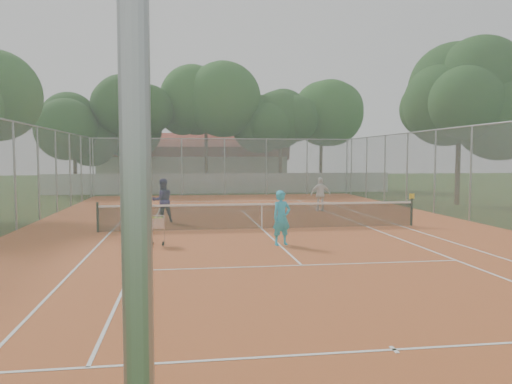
{
  "coord_description": "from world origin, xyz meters",
  "views": [
    {
      "loc": [
        -2.88,
        -18.3,
        2.7
      ],
      "look_at": [
        0.0,
        1.5,
        1.3
      ],
      "focal_mm": 35.0,
      "sensor_mm": 36.0,
      "label": 1
    }
  ],
  "objects": [
    {
      "name": "player_near",
      "position": [
        0.06,
        -3.49,
        0.85
      ],
      "size": [
        0.71,
        0.58,
        1.67
      ],
      "primitive_type": "imported",
      "rotation": [
        0.0,
        0.0,
        0.33
      ],
      "color": "#19ADDA",
      "rests_on": "court_pad"
    },
    {
      "name": "tennis_net",
      "position": [
        0.0,
        0.0,
        0.51
      ],
      "size": [
        11.88,
        0.1,
        0.98
      ],
      "primitive_type": "cube",
      "color": "black",
      "rests_on": "court_pad"
    },
    {
      "name": "player_far_right",
      "position": [
        3.83,
        5.59,
        0.86
      ],
      "size": [
        1.0,
        0.44,
        1.69
      ],
      "primitive_type": "imported",
      "rotation": [
        0.0,
        0.0,
        3.12
      ],
      "color": "silver",
      "rests_on": "court_pad"
    },
    {
      "name": "perimeter_fence",
      "position": [
        0.0,
        0.0,
        2.0
      ],
      "size": [
        18.0,
        34.0,
        4.0
      ],
      "primitive_type": "cube",
      "color": "slate",
      "rests_on": "ground"
    },
    {
      "name": "court_pad",
      "position": [
        0.0,
        0.0,
        0.01
      ],
      "size": [
        18.0,
        34.0,
        0.02
      ],
      "primitive_type": "cube",
      "color": "#BD5324",
      "rests_on": "ground"
    },
    {
      "name": "player_far_left",
      "position": [
        -3.75,
        2.43,
        0.92
      ],
      "size": [
        1.05,
        0.92,
        1.8
      ],
      "primitive_type": "imported",
      "rotation": [
        0.0,
        0.0,
        3.46
      ],
      "color": "#22194B",
      "rests_on": "court_pad"
    },
    {
      "name": "court_lines",
      "position": [
        0.0,
        0.0,
        0.02
      ],
      "size": [
        10.98,
        23.78,
        0.01
      ],
      "primitive_type": "cube",
      "color": "white",
      "rests_on": "court_pad"
    },
    {
      "name": "clubhouse",
      "position": [
        -2.0,
        29.0,
        2.2
      ],
      "size": [
        16.4,
        9.0,
        4.4
      ],
      "primitive_type": "cube",
      "color": "beige",
      "rests_on": "ground"
    },
    {
      "name": "tropical_trees",
      "position": [
        0.0,
        22.0,
        5.0
      ],
      "size": [
        29.0,
        19.0,
        10.0
      ],
      "primitive_type": "cube",
      "color": "black",
      "rests_on": "ground"
    },
    {
      "name": "boundary_wall",
      "position": [
        0.0,
        19.0,
        0.75
      ],
      "size": [
        26.0,
        0.3,
        1.5
      ],
      "primitive_type": "cube",
      "color": "white",
      "rests_on": "ground"
    },
    {
      "name": "ground",
      "position": [
        0.0,
        0.0,
        0.0
      ],
      "size": [
        120.0,
        120.0,
        0.0
      ],
      "primitive_type": "plane",
      "color": "#1B330D",
      "rests_on": "ground"
    },
    {
      "name": "ball_hopper",
      "position": [
        -3.68,
        -2.99,
        0.49
      ],
      "size": [
        0.55,
        0.55,
        0.93
      ],
      "primitive_type": "cube",
      "rotation": [
        0.0,
        0.0,
        0.27
      ],
      "color": "silver",
      "rests_on": "court_pad"
    }
  ]
}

